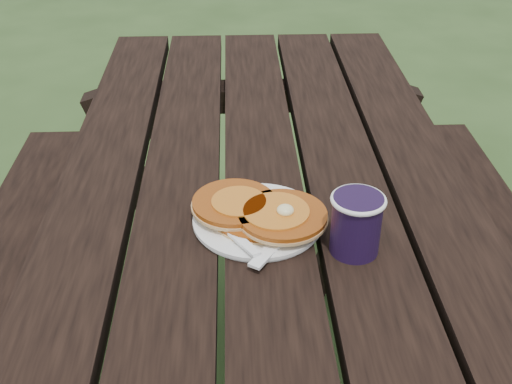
{
  "coord_description": "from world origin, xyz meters",
  "views": [
    {
      "loc": [
        -0.05,
        -0.89,
        1.36
      ],
      "look_at": [
        -0.02,
        -0.02,
        0.8
      ],
      "focal_mm": 45.0,
      "sensor_mm": 36.0,
      "label": 1
    }
  ],
  "objects_px": {
    "plate": "(258,221)",
    "pancake_stack": "(259,212)",
    "picnic_table": "(265,368)",
    "coffee_cup": "(356,221)"
  },
  "relations": [
    {
      "from": "picnic_table",
      "to": "coffee_cup",
      "type": "relative_size",
      "value": 18.49
    },
    {
      "from": "plate",
      "to": "coffee_cup",
      "type": "relative_size",
      "value": 2.14
    },
    {
      "from": "picnic_table",
      "to": "pancake_stack",
      "type": "relative_size",
      "value": 8.25
    },
    {
      "from": "pancake_stack",
      "to": "plate",
      "type": "bearing_deg",
      "value": 130.66
    },
    {
      "from": "plate",
      "to": "pancake_stack",
      "type": "bearing_deg",
      "value": -49.34
    },
    {
      "from": "picnic_table",
      "to": "pancake_stack",
      "type": "bearing_deg",
      "value": -110.23
    },
    {
      "from": "pancake_stack",
      "to": "coffee_cup",
      "type": "relative_size",
      "value": 2.24
    },
    {
      "from": "plate",
      "to": "pancake_stack",
      "type": "height_order",
      "value": "pancake_stack"
    },
    {
      "from": "picnic_table",
      "to": "pancake_stack",
      "type": "height_order",
      "value": "pancake_stack"
    },
    {
      "from": "picnic_table",
      "to": "coffee_cup",
      "type": "height_order",
      "value": "coffee_cup"
    }
  ]
}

